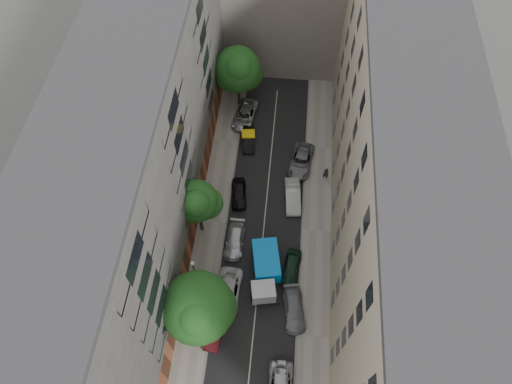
# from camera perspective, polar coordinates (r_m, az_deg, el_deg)

# --- Properties ---
(ground) EXTENTS (120.00, 120.00, 0.00)m
(ground) POSITION_cam_1_polar(r_m,az_deg,el_deg) (48.24, 1.00, -4.33)
(ground) COLOR #4C4C49
(ground) RESTS_ON ground
(road_surface) EXTENTS (8.00, 44.00, 0.02)m
(road_surface) POSITION_cam_1_polar(r_m,az_deg,el_deg) (48.23, 1.00, -4.32)
(road_surface) COLOR black
(road_surface) RESTS_ON ground
(sidewalk_left) EXTENTS (3.00, 44.00, 0.15)m
(sidewalk_left) POSITION_cam_1_polar(r_m,az_deg,el_deg) (48.63, -5.48, -3.71)
(sidewalk_left) COLOR gray
(sidewalk_left) RESTS_ON ground
(sidewalk_right) EXTENTS (3.00, 44.00, 0.15)m
(sidewalk_right) POSITION_cam_1_polar(r_m,az_deg,el_deg) (48.33, 7.53, -4.81)
(sidewalk_right) COLOR gray
(sidewalk_right) RESTS_ON ground
(building_left) EXTENTS (8.00, 44.00, 20.00)m
(building_left) POSITION_cam_1_polar(r_m,az_deg,el_deg) (41.52, -14.12, 3.56)
(building_left) COLOR #474542
(building_left) RESTS_ON ground
(building_right) EXTENTS (8.00, 44.00, 20.00)m
(building_right) POSITION_cam_1_polar(r_m,az_deg,el_deg) (40.80, 16.79, 1.08)
(building_right) COLOR #BAAF91
(building_right) RESTS_ON ground
(tarp_truck) EXTENTS (3.42, 6.33, 2.75)m
(tarp_truck) POSITION_cam_1_polar(r_m,az_deg,el_deg) (44.51, 1.17, -9.76)
(tarp_truck) COLOR black
(tarp_truck) RESTS_ON ground
(car_left_1) EXTENTS (1.70, 4.00, 1.28)m
(car_left_1) POSITION_cam_1_polar(r_m,az_deg,el_deg) (43.73, -5.16, -16.78)
(car_left_1) COLOR #4B0F14
(car_left_1) RESTS_ON ground
(car_left_2) EXTENTS (2.57, 5.19, 1.41)m
(car_left_2) POSITION_cam_1_polar(r_m,az_deg,el_deg) (44.64, -3.56, -12.43)
(car_left_2) COLOR silver
(car_left_2) RESTS_ON ground
(car_left_3) EXTENTS (1.96, 4.57, 1.31)m
(car_left_3) POSITION_cam_1_polar(r_m,az_deg,el_deg) (46.82, -2.66, -6.03)
(car_left_3) COLOR #B6B6BB
(car_left_3) RESTS_ON ground
(car_left_4) EXTENTS (2.09, 4.14, 1.35)m
(car_left_4) POSITION_cam_1_polar(r_m,az_deg,el_deg) (49.51, -2.16, -0.19)
(car_left_4) COLOR black
(car_left_4) RESTS_ON ground
(car_left_5) EXTENTS (1.80, 4.00, 1.27)m
(car_left_5) POSITION_cam_1_polar(r_m,az_deg,el_deg) (53.87, -0.94, 6.61)
(car_left_5) COLOR black
(car_left_5) RESTS_ON ground
(car_left_6) EXTENTS (3.11, 5.46, 1.43)m
(car_left_6) POSITION_cam_1_polar(r_m,az_deg,el_deg) (56.18, -1.37, 9.58)
(car_left_6) COLOR silver
(car_left_6) RESTS_ON ground
(car_right_1) EXTENTS (2.62, 4.85, 1.34)m
(car_right_1) POSITION_cam_1_polar(r_m,az_deg,el_deg) (44.23, 4.78, -14.40)
(car_right_1) COLOR slate
(car_right_1) RESTS_ON ground
(car_right_2) EXTENTS (2.17, 4.13, 1.34)m
(car_right_2) POSITION_cam_1_polar(r_m,az_deg,el_deg) (45.67, 4.43, -9.35)
(car_right_2) COLOR #142E22
(car_right_2) RESTS_ON ground
(car_right_3) EXTENTS (2.05, 4.66, 1.49)m
(car_right_3) POSITION_cam_1_polar(r_m,az_deg,el_deg) (49.38, 4.62, -0.51)
(car_right_3) COLOR silver
(car_right_3) RESTS_ON ground
(car_right_4) EXTENTS (3.09, 5.40, 1.42)m
(car_right_4) POSITION_cam_1_polar(r_m,az_deg,el_deg) (52.13, 5.66, 3.90)
(car_right_4) COLOR slate
(car_right_4) RESTS_ON ground
(tree_near) EXTENTS (6.29, 6.16, 8.62)m
(tree_near) POSITION_cam_1_polar(r_m,az_deg,el_deg) (39.25, -7.14, -14.36)
(tree_near) COLOR #382619
(tree_near) RESTS_ON sidewalk_left
(tree_mid) EXTENTS (4.62, 4.23, 8.11)m
(tree_mid) POSITION_cam_1_polar(r_m,az_deg,el_deg) (43.36, -7.35, -1.35)
(tree_mid) COLOR #382619
(tree_mid) RESTS_ON sidewalk_left
(tree_far) EXTENTS (5.59, 5.36, 8.43)m
(tree_far) POSITION_cam_1_polar(r_m,az_deg,el_deg) (54.27, -2.20, 14.87)
(tree_far) COLOR #382619
(tree_far) RESTS_ON sidewalk_left
(lamp_post) EXTENTS (0.36, 0.36, 7.03)m
(lamp_post) POSITION_cam_1_polar(r_m,az_deg,el_deg) (41.54, -7.55, -10.24)
(lamp_post) COLOR #1C6327
(lamp_post) RESTS_ON sidewalk_left
(pedestrian) EXTENTS (0.70, 0.53, 1.73)m
(pedestrian) POSITION_cam_1_polar(r_m,az_deg,el_deg) (51.11, 8.72, 2.33)
(pedestrian) COLOR black
(pedestrian) RESTS_ON sidewalk_right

